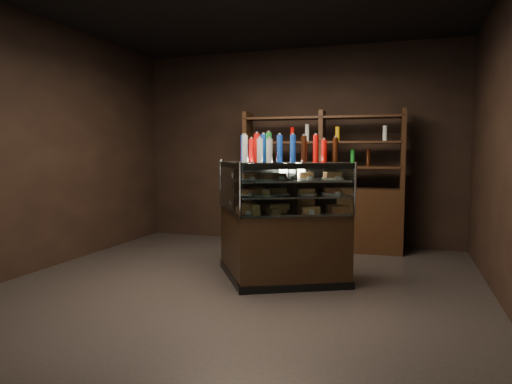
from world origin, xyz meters
TOP-DOWN VIEW (x-y plane):
  - ground at (0.00, 0.00)m, footprint 5.00×5.00m
  - room_shell at (0.00, 0.00)m, footprint 5.02×5.02m
  - display_case at (0.27, 0.24)m, footprint 1.69×1.34m
  - food_display at (0.27, 0.23)m, footprint 1.37×1.03m
  - bottles_top at (0.27, 0.24)m, footprint 1.21×0.89m
  - potted_conifer at (0.53, 0.39)m, footprint 0.34×0.34m
  - back_shelving at (0.48, 2.05)m, footprint 2.30×0.53m

SIDE VIEW (x-z plane):
  - ground at x=0.00m, z-range 0.00..0.00m
  - potted_conifer at x=0.53m, z-range 0.05..0.77m
  - display_case at x=0.27m, z-range -0.21..1.10m
  - back_shelving at x=0.48m, z-range -0.39..1.61m
  - food_display at x=0.27m, z-range 0.81..1.22m
  - bottles_top at x=0.27m, z-range 1.29..1.59m
  - room_shell at x=0.00m, z-range 0.44..3.45m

